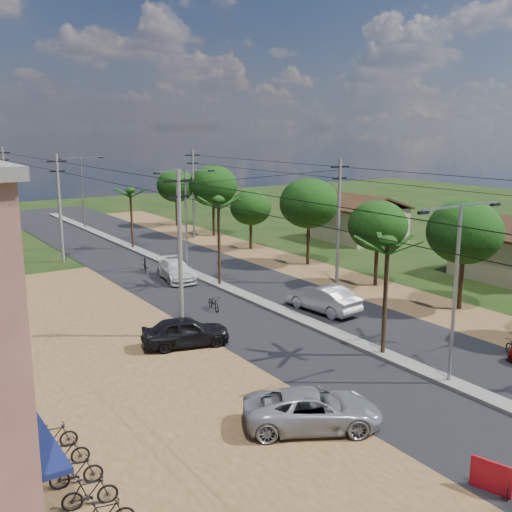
{
  "coord_description": "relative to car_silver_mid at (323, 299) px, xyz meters",
  "views": [
    {
      "loc": [
        -20.7,
        -15.77,
        11.05
      ],
      "look_at": [
        0.12,
        15.49,
        3.0
      ],
      "focal_mm": 42.0,
      "sensor_mm": 36.0,
      "label": 1
    }
  ],
  "objects": [
    {
      "name": "utility_pole_e_b",
      "position": [
        5.3,
        4.76,
        3.94
      ],
      "size": [
        1.6,
        0.24,
        9.0
      ],
      "color": "#605E56",
      "rests_on": "ground"
    },
    {
      "name": "palm_median_near",
      "position": [
        -2.2,
        -7.24,
        4.72
      ],
      "size": [
        2.0,
        2.0,
        6.15
      ],
      "color": "black",
      "rests_on": "ground"
    },
    {
      "name": "tree_east_d",
      "position": [
        7.2,
        2.76,
        3.52
      ],
      "size": [
        4.2,
        4.2,
        6.13
      ],
      "color": "black",
      "rests_on": "ground"
    },
    {
      "name": "utility_pole_e_c",
      "position": [
        5.3,
        26.76,
        3.94
      ],
      "size": [
        1.6,
        0.24,
        9.0
      ],
      "color": "#605E56",
      "rests_on": "ground"
    },
    {
      "name": "utility_pole_w_d",
      "position": [
        -9.2,
        43.76,
        3.94
      ],
      "size": [
        1.6,
        0.24,
        9.0
      ],
      "color": "#605E56",
      "rests_on": "ground"
    },
    {
      "name": "moto_rider_west_b",
      "position": [
        -4.81,
        15.86,
        -0.25
      ],
      "size": [
        1.14,
        1.96,
        1.14
      ],
      "primitive_type": "imported",
      "rotation": [
        0.0,
        0.0,
        -0.34
      ],
      "color": "black",
      "rests_on": "ground"
    },
    {
      "name": "car_parked_dark",
      "position": [
        -9.7,
        -0.64,
        -0.05
      ],
      "size": [
        4.8,
        2.9,
        1.53
      ],
      "primitive_type": "imported",
      "rotation": [
        0.0,
        0.0,
        1.31
      ],
      "color": "black",
      "rests_on": "ground"
    },
    {
      "name": "tree_east_f",
      "position": [
        7.0,
        18.76,
        3.07
      ],
      "size": [
        3.8,
        3.8,
        5.52
      ],
      "color": "black",
      "rests_on": "ground"
    },
    {
      "name": "car_parked_silver",
      "position": [
        -9.7,
        -10.99,
        -0.1
      ],
      "size": [
        5.68,
        4.61,
        1.44
      ],
      "primitive_type": "imported",
      "rotation": [
        0.0,
        0.0,
        1.06
      ],
      "color": "gray",
      "rests_on": "ground"
    },
    {
      "name": "parked_scooter_row",
      "position": [
        -18.22,
        -11.77,
        -0.32
      ],
      "size": [
        1.72,
        9.89,
        1.0
      ],
      "color": "black",
      "rests_on": "ground"
    },
    {
      "name": "house_east_far",
      "position": [
        18.8,
        16.76,
        1.57
      ],
      "size": [
        7.6,
        7.5,
        4.6
      ],
      "color": "tan",
      "rests_on": "ground"
    },
    {
      "name": "streetlight_far",
      "position": [
        -2.2,
        38.76,
        3.97
      ],
      "size": [
        5.1,
        0.18,
        8.0
      ],
      "color": "gray",
      "rests_on": "ground"
    },
    {
      "name": "dirt_shoulder_east",
      "position": [
        6.3,
        3.76,
        -0.8
      ],
      "size": [
        5.0,
        90.0,
        0.03
      ],
      "primitive_type": "cube",
      "color": "brown",
      "rests_on": "ground"
    },
    {
      "name": "palm_median_mid",
      "position": [
        -2.2,
        8.76,
        5.08
      ],
      "size": [
        2.0,
        2.0,
        6.55
      ],
      "color": "black",
      "rests_on": "ground"
    },
    {
      "name": "road",
      "position": [
        -2.2,
        3.76,
        -0.8
      ],
      "size": [
        12.0,
        110.0,
        0.04
      ],
      "primitive_type": "cube",
      "color": "black",
      "rests_on": "ground"
    },
    {
      "name": "tree_east_h",
      "position": [
        7.3,
        34.76,
        3.82
      ],
      "size": [
        4.4,
        4.4,
        6.52
      ],
      "color": "black",
      "rests_on": "ground"
    },
    {
      "name": "palm_median_far",
      "position": [
        -2.2,
        24.76,
        4.44
      ],
      "size": [
        2.0,
        2.0,
        5.85
      ],
      "color": "black",
      "rests_on": "ground"
    },
    {
      "name": "roadside_sign",
      "position": [
        -7.7,
        -17.24,
        -0.29
      ],
      "size": [
        0.45,
        1.26,
        1.07
      ],
      "rotation": [
        0.0,
        0.0,
        0.29
      ],
      "color": "maroon",
      "rests_on": "ground"
    },
    {
      "name": "moto_rider_west_a",
      "position": [
        -5.41,
        3.95,
        -0.36
      ],
      "size": [
        0.88,
        1.8,
        0.91
      ],
      "primitive_type": "imported",
      "rotation": [
        0.0,
        0.0,
        -0.16
      ],
      "color": "black",
      "rests_on": "ground"
    },
    {
      "name": "tree_east_c",
      "position": [
        7.5,
        -4.24,
        4.04
      ],
      "size": [
        4.6,
        4.6,
        6.83
      ],
      "color": "black",
      "rests_on": "ground"
    },
    {
      "name": "utility_pole_w_c",
      "position": [
        -9.2,
        22.76,
        3.94
      ],
      "size": [
        1.6,
        0.24,
        9.0
      ],
      "color": "#605E56",
      "rests_on": "ground"
    },
    {
      "name": "streetlight_near",
      "position": [
        -2.2,
        -11.24,
        3.97
      ],
      "size": [
        5.1,
        0.18,
        8.0
      ],
      "color": "gray",
      "rests_on": "ground"
    },
    {
      "name": "utility_pole_w_b",
      "position": [
        -9.2,
        0.76,
        3.94
      ],
      "size": [
        1.6,
        0.24,
        9.0
      ],
      "color": "#605E56",
      "rests_on": "ground"
    },
    {
      "name": "streetlight_mid",
      "position": [
        -2.2,
        13.76,
        3.97
      ],
      "size": [
        5.1,
        0.18,
        8.0
      ],
      "color": "gray",
      "rests_on": "ground"
    },
    {
      "name": "tree_east_e",
      "position": [
        7.4,
        10.76,
        4.27
      ],
      "size": [
        4.8,
        4.8,
        7.14
      ],
      "color": "black",
      "rests_on": "ground"
    },
    {
      "name": "median",
      "position": [
        -2.2,
        6.76,
        -0.73
      ],
      "size": [
        1.0,
        90.0,
        0.18
      ],
      "primitive_type": "cube",
      "color": "#605E56",
      "rests_on": "ground"
    },
    {
      "name": "dirt_lot_west",
      "position": [
        -17.2,
        -3.24,
        -0.8
      ],
      "size": [
        18.0,
        46.0,
        0.04
      ],
      "primitive_type": "cube",
      "color": "brown",
      "rests_on": "ground"
    },
    {
      "name": "car_silver_mid",
      "position": [
        0.0,
        0.0,
        0.0
      ],
      "size": [
        2.26,
        5.13,
        1.64
      ],
      "primitive_type": "imported",
      "rotation": [
        0.0,
        0.0,
        3.25
      ],
      "color": "gray",
      "rests_on": "ground"
    },
    {
      "name": "ground",
      "position": [
        -2.2,
        -11.24,
        -0.82
      ],
      "size": [
        160.0,
        160.0,
        0.0
      ],
      "primitive_type": "plane",
      "color": "black",
      "rests_on": "ground"
    },
    {
      "name": "car_white_far",
      "position": [
        -4.0,
        12.01,
        -0.11
      ],
      "size": [
        2.81,
        5.17,
        1.42
      ],
      "primitive_type": "imported",
      "rotation": [
        0.0,
        0.0,
        -0.17
      ],
      "color": "silver",
      "rests_on": "ground"
    },
    {
      "name": "tree_east_g",
      "position": [
        7.6,
        26.76,
        4.42
      ],
      "size": [
        5.0,
        5.0,
        7.38
      ],
      "color": "black",
      "rests_on": "ground"
    }
  ]
}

